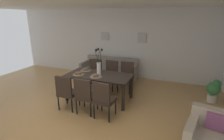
% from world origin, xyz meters
% --- Properties ---
extents(ground_plane, '(9.00, 9.00, 0.00)m').
position_xyz_m(ground_plane, '(0.00, 0.00, 0.00)').
color(ground_plane, tan).
extents(back_wall_panel, '(9.00, 0.10, 2.60)m').
position_xyz_m(back_wall_panel, '(0.00, 3.25, 1.30)').
color(back_wall_panel, silver).
rests_on(back_wall_panel, ground).
extents(ceiling_panel, '(9.00, 7.20, 0.08)m').
position_xyz_m(ceiling_panel, '(0.00, 0.40, 2.64)').
color(ceiling_panel, white).
extents(dining_table, '(1.80, 0.91, 0.74)m').
position_xyz_m(dining_table, '(0.13, 0.99, 0.66)').
color(dining_table, black).
rests_on(dining_table, ground).
extents(dining_chair_near_left, '(0.46, 0.46, 0.92)m').
position_xyz_m(dining_chair_near_left, '(-0.38, 0.15, 0.51)').
color(dining_chair_near_left, '#33261E').
rests_on(dining_chair_near_left, ground).
extents(dining_chair_near_right, '(0.47, 0.47, 0.92)m').
position_xyz_m(dining_chair_near_right, '(-0.43, 1.83, 0.51)').
color(dining_chair_near_right, '#33261E').
rests_on(dining_chair_near_right, ground).
extents(dining_chair_far_left, '(0.45, 0.45, 0.92)m').
position_xyz_m(dining_chair_far_left, '(0.15, 0.15, 0.51)').
color(dining_chair_far_left, '#33261E').
rests_on(dining_chair_far_left, ground).
extents(dining_chair_far_right, '(0.46, 0.46, 0.92)m').
position_xyz_m(dining_chair_far_right, '(0.14, 1.86, 0.51)').
color(dining_chair_far_right, '#33261E').
rests_on(dining_chair_far_right, ground).
extents(dining_chair_mid_left, '(0.46, 0.46, 0.92)m').
position_xyz_m(dining_chair_mid_left, '(0.65, 0.11, 0.51)').
color(dining_chair_mid_left, '#33261E').
rests_on(dining_chair_mid_left, ground).
extents(dining_chair_mid_right, '(0.44, 0.44, 0.92)m').
position_xyz_m(dining_chair_mid_right, '(0.68, 1.85, 0.51)').
color(dining_chair_mid_right, '#33261E').
rests_on(dining_chair_mid_right, ground).
extents(centerpiece_vase, '(0.21, 0.23, 0.73)m').
position_xyz_m(centerpiece_vase, '(0.13, 0.99, 1.02)').
color(centerpiece_vase, white).
rests_on(centerpiece_vase, dining_table).
extents(placemat_near_left, '(0.32, 0.32, 0.01)m').
position_xyz_m(placemat_near_left, '(-0.41, 0.78, 0.74)').
color(placemat_near_left, '#7F705B').
rests_on(placemat_near_left, dining_table).
extents(bowl_near_left, '(0.17, 0.17, 0.07)m').
position_xyz_m(bowl_near_left, '(-0.41, 0.78, 0.78)').
color(bowl_near_left, brown).
rests_on(bowl_near_left, dining_table).
extents(placemat_near_right, '(0.32, 0.32, 0.01)m').
position_xyz_m(placemat_near_right, '(-0.41, 1.19, 0.74)').
color(placemat_near_right, '#7F705B').
rests_on(placemat_near_right, dining_table).
extents(bowl_near_right, '(0.17, 0.17, 0.07)m').
position_xyz_m(bowl_near_right, '(-0.41, 1.19, 0.78)').
color(bowl_near_right, brown).
rests_on(bowl_near_right, dining_table).
extents(placemat_far_left, '(0.32, 0.32, 0.01)m').
position_xyz_m(placemat_far_left, '(0.13, 0.78, 0.74)').
color(placemat_far_left, '#7F705B').
rests_on(placemat_far_left, dining_table).
extents(bowl_far_left, '(0.17, 0.17, 0.07)m').
position_xyz_m(bowl_far_left, '(0.13, 0.78, 0.78)').
color(bowl_far_left, brown).
rests_on(bowl_far_left, dining_table).
extents(sofa, '(2.08, 0.84, 0.80)m').
position_xyz_m(sofa, '(-0.24, 2.70, 0.28)').
color(sofa, gray).
rests_on(sofa, ground).
extents(framed_picture_left, '(0.34, 0.03, 0.31)m').
position_xyz_m(framed_picture_left, '(-0.60, 3.18, 1.56)').
color(framed_picture_left, '#B2ADA3').
extents(framed_picture_center, '(0.32, 0.03, 0.37)m').
position_xyz_m(framed_picture_center, '(0.86, 3.18, 1.56)').
color(framed_picture_center, '#B2ADA3').
extents(potted_plant, '(0.36, 0.36, 0.67)m').
position_xyz_m(potted_plant, '(3.16, 1.92, 0.37)').
color(potted_plant, silver).
rests_on(potted_plant, ground).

